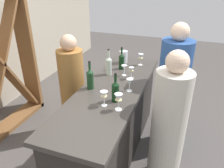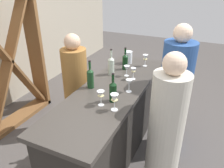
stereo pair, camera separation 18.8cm
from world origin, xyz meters
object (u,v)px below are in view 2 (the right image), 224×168
object	(u,v)px
person_left_guest	(174,98)
wine_glass_far_center	(101,95)
wine_glass_far_left	(133,71)
wine_glass_near_right	(145,58)
wine_glass_near_center	(129,83)
wine_bottle_center_clear_pale	(111,65)
wine_bottle_second_left_olive_green	(90,78)
wine_glass_far_right	(127,69)
wine_rack	(8,61)
water_pitcher	(128,57)
person_right_guest	(76,89)
person_center_guest	(166,130)
wine_bottle_second_right_dark_green	(125,61)
wine_glass_near_left	(114,99)
wine_bottle_leftmost_dark_green	(113,91)

from	to	relation	value
person_left_guest	wine_glass_far_center	bearing A→B (deg)	37.22
wine_glass_far_left	wine_glass_near_right	bearing A→B (deg)	-0.34
wine_glass_near_center	person_left_guest	size ratio (longest dim) A/B	0.09
wine_bottle_center_clear_pale	wine_bottle_second_left_olive_green	bearing A→B (deg)	172.57
wine_glass_far_left	wine_glass_far_right	bearing A→B (deg)	61.42
wine_rack	water_pitcher	world-z (taller)	wine_rack
person_right_guest	water_pitcher	bearing A→B (deg)	50.42
water_pitcher	person_center_guest	bearing A→B (deg)	-141.36
wine_glass_far_right	wine_glass_near_right	bearing A→B (deg)	-14.88
wine_glass_far_right	person_left_guest	xyz separation A→B (m)	(0.02, -0.61, -0.28)
wine_bottle_second_right_dark_green	wine_glass_far_left	bearing A→B (deg)	-140.72
wine_glass_far_left	wine_glass_far_center	bearing A→B (deg)	173.35
wine_bottle_center_clear_pale	wine_glass_near_center	bearing A→B (deg)	-132.48
wine_bottle_center_clear_pale	wine_glass_far_left	bearing A→B (deg)	-93.75
wine_glass_near_left	wine_glass_far_center	xyz separation A→B (m)	(0.02, 0.15, -0.01)
wine_bottle_second_right_dark_green	wine_glass_near_left	world-z (taller)	wine_bottle_second_right_dark_green
wine_glass_far_left	water_pitcher	bearing A→B (deg)	27.52
wine_glass_near_center	wine_glass_far_center	distance (m)	0.40
wine_bottle_center_clear_pale	person_center_guest	world-z (taller)	person_center_guest
wine_glass_near_right	wine_glass_near_center	bearing A→B (deg)	-175.33
wine_bottle_center_clear_pale	wine_glass_far_center	bearing A→B (deg)	-162.69
water_pitcher	person_left_guest	world-z (taller)	person_left_guest
wine_glass_near_left	wine_glass_far_left	xyz separation A→B (m)	(0.72, 0.07, -0.01)
wine_bottle_leftmost_dark_green	wine_glass_near_right	world-z (taller)	wine_bottle_leftmost_dark_green
wine_glass_far_left	person_right_guest	bearing A→B (deg)	95.27
wine_glass_far_center	person_right_guest	world-z (taller)	person_right_guest
wine_bottle_center_clear_pale	person_left_guest	xyz separation A→B (m)	(0.06, -0.80, -0.31)
wine_glass_near_left	person_center_guest	distance (m)	0.62
wine_bottle_leftmost_dark_green	person_left_guest	world-z (taller)	person_left_guest
wine_rack	wine_glass_far_center	xyz separation A→B (m)	(-0.43, -1.70, 0.06)
wine_bottle_second_right_dark_green	wine_bottle_center_clear_pale	bearing A→B (deg)	157.86
wine_rack	person_center_guest	xyz separation A→B (m)	(-0.24, -2.32, -0.29)
wine_glass_near_center	person_left_guest	world-z (taller)	person_left_guest
wine_bottle_second_left_olive_green	person_left_guest	xyz separation A→B (m)	(0.48, -0.86, -0.30)
wine_bottle_second_left_olive_green	person_left_guest	size ratio (longest dim) A/B	0.20
wine_glass_near_right	wine_bottle_leftmost_dark_green	bearing A→B (deg)	179.45
wine_bottle_leftmost_dark_green	person_left_guest	xyz separation A→B (m)	(0.65, -0.51, -0.29)
wine_glass_near_center	wine_glass_far_right	world-z (taller)	wine_glass_near_center
water_pitcher	wine_bottle_second_left_olive_green	bearing A→B (deg)	173.04
wine_glass_far_right	wine_glass_near_center	bearing A→B (deg)	-155.06
wine_bottle_second_left_olive_green	person_center_guest	size ratio (longest dim) A/B	0.21
wine_glass_near_center	person_right_guest	bearing A→B (deg)	74.12
wine_bottle_second_right_dark_green	person_left_guest	world-z (taller)	person_left_guest
wine_bottle_leftmost_dark_green	wine_glass_far_center	world-z (taller)	wine_bottle_leftmost_dark_green
wine_glass_far_center	person_left_guest	xyz separation A→B (m)	(0.77, -0.58, -0.29)
wine_rack	wine_glass_far_right	bearing A→B (deg)	-79.10
wine_glass_far_left	water_pitcher	world-z (taller)	water_pitcher
wine_glass_far_center	person_center_guest	distance (m)	0.73
wine_glass_far_right	person_left_guest	size ratio (longest dim) A/B	0.08
wine_bottle_center_clear_pale	wine_glass_near_left	world-z (taller)	wine_bottle_center_clear_pale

